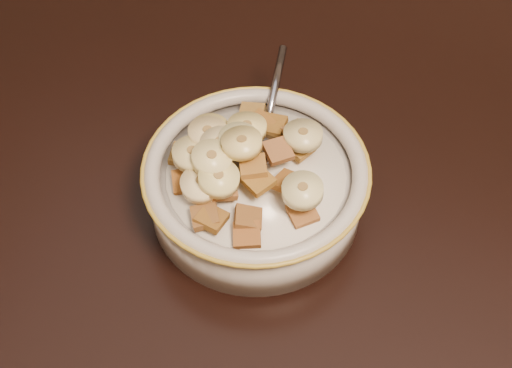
% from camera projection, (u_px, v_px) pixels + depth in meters
% --- Properties ---
extents(table, '(1.40, 0.91, 0.04)m').
position_uv_depth(table, '(246.00, 83.00, 0.71)').
color(table, black).
rests_on(table, floor).
extents(cereal_bowl, '(0.17, 0.17, 0.04)m').
position_uv_depth(cereal_bowl, '(256.00, 191.00, 0.58)').
color(cereal_bowl, '#B0A9A2').
rests_on(cereal_bowl, table).
extents(milk, '(0.14, 0.14, 0.00)m').
position_uv_depth(milk, '(256.00, 175.00, 0.56)').
color(milk, beige).
rests_on(milk, cereal_bowl).
extents(spoon, '(0.04, 0.04, 0.01)m').
position_uv_depth(spoon, '(262.00, 146.00, 0.58)').
color(spoon, gray).
rests_on(spoon, cereal_bowl).
extents(cereal_square_0, '(0.03, 0.03, 0.01)m').
position_uv_depth(cereal_square_0, '(303.00, 213.00, 0.53)').
color(cereal_square_0, brown).
rests_on(cereal_square_0, milk).
extents(cereal_square_1, '(0.03, 0.03, 0.01)m').
position_uv_depth(cereal_square_1, '(243.00, 144.00, 0.56)').
color(cereal_square_1, brown).
rests_on(cereal_square_1, milk).
extents(cereal_square_2, '(0.02, 0.02, 0.01)m').
position_uv_depth(cereal_square_2, '(252.00, 114.00, 0.59)').
color(cereal_square_2, olive).
rests_on(cereal_square_2, milk).
extents(cereal_square_3, '(0.03, 0.03, 0.01)m').
position_uv_depth(cereal_square_3, '(205.00, 216.00, 0.53)').
color(cereal_square_3, brown).
rests_on(cereal_square_3, milk).
extents(cereal_square_4, '(0.03, 0.03, 0.01)m').
position_uv_depth(cereal_square_4, '(278.00, 151.00, 0.55)').
color(cereal_square_4, brown).
rests_on(cereal_square_4, milk).
extents(cereal_square_5, '(0.03, 0.03, 0.01)m').
position_uv_depth(cereal_square_5, '(297.00, 133.00, 0.58)').
color(cereal_square_5, brown).
rests_on(cereal_square_5, milk).
extents(cereal_square_6, '(0.03, 0.03, 0.01)m').
position_uv_depth(cereal_square_6, '(299.00, 148.00, 0.57)').
color(cereal_square_6, olive).
rests_on(cereal_square_6, milk).
extents(cereal_square_7, '(0.03, 0.03, 0.01)m').
position_uv_depth(cereal_square_7, '(224.00, 182.00, 0.54)').
color(cereal_square_7, brown).
rests_on(cereal_square_7, milk).
extents(cereal_square_8, '(0.03, 0.03, 0.01)m').
position_uv_depth(cereal_square_8, '(247.00, 235.00, 0.52)').
color(cereal_square_8, brown).
rests_on(cereal_square_8, milk).
extents(cereal_square_9, '(0.03, 0.03, 0.01)m').
position_uv_depth(cereal_square_9, '(260.00, 124.00, 0.58)').
color(cereal_square_9, brown).
rests_on(cereal_square_9, milk).
extents(cereal_square_10, '(0.03, 0.03, 0.01)m').
position_uv_depth(cereal_square_10, '(205.00, 135.00, 0.58)').
color(cereal_square_10, brown).
rests_on(cereal_square_10, milk).
extents(cereal_square_11, '(0.03, 0.03, 0.01)m').
position_uv_depth(cereal_square_11, '(253.00, 167.00, 0.54)').
color(cereal_square_11, '#8D5D1B').
rests_on(cereal_square_11, milk).
extents(cereal_square_12, '(0.03, 0.03, 0.01)m').
position_uv_depth(cereal_square_12, '(248.00, 218.00, 0.53)').
color(cereal_square_12, brown).
rests_on(cereal_square_12, milk).
extents(cereal_square_13, '(0.02, 0.02, 0.01)m').
position_uv_depth(cereal_square_13, '(229.00, 139.00, 0.57)').
color(cereal_square_13, '#97531B').
rests_on(cereal_square_13, milk).
extents(cereal_square_14, '(0.02, 0.02, 0.01)m').
position_uv_depth(cereal_square_14, '(212.00, 218.00, 0.53)').
color(cereal_square_14, brown).
rests_on(cereal_square_14, milk).
extents(cereal_square_15, '(0.02, 0.02, 0.01)m').
position_uv_depth(cereal_square_15, '(214.00, 160.00, 0.55)').
color(cereal_square_15, brown).
rests_on(cereal_square_15, milk).
extents(cereal_square_16, '(0.02, 0.02, 0.01)m').
position_uv_depth(cereal_square_16, '(211.00, 160.00, 0.56)').
color(cereal_square_16, brown).
rests_on(cereal_square_16, milk).
extents(cereal_square_17, '(0.03, 0.03, 0.01)m').
position_uv_depth(cereal_square_17, '(259.00, 181.00, 0.53)').
color(cereal_square_17, brown).
rests_on(cereal_square_17, milk).
extents(cereal_square_18, '(0.03, 0.03, 0.01)m').
position_uv_depth(cereal_square_18, '(197.00, 151.00, 0.57)').
color(cereal_square_18, olive).
rests_on(cereal_square_18, milk).
extents(cereal_square_19, '(0.02, 0.02, 0.01)m').
position_uv_depth(cereal_square_19, '(183.00, 155.00, 0.56)').
color(cereal_square_19, brown).
rests_on(cereal_square_19, milk).
extents(cereal_square_20, '(0.03, 0.03, 0.01)m').
position_uv_depth(cereal_square_20, '(288.00, 182.00, 0.54)').
color(cereal_square_20, brown).
rests_on(cereal_square_20, milk).
extents(cereal_square_21, '(0.03, 0.03, 0.01)m').
position_uv_depth(cereal_square_21, '(223.00, 188.00, 0.54)').
color(cereal_square_21, brown).
rests_on(cereal_square_21, milk).
extents(cereal_square_22, '(0.02, 0.02, 0.01)m').
position_uv_depth(cereal_square_22, '(273.00, 125.00, 0.58)').
color(cereal_square_22, brown).
rests_on(cereal_square_22, milk).
extents(cereal_square_23, '(0.03, 0.03, 0.01)m').
position_uv_depth(cereal_square_23, '(186.00, 181.00, 0.55)').
color(cereal_square_23, brown).
rests_on(cereal_square_23, milk).
extents(banana_slice_0, '(0.04, 0.04, 0.01)m').
position_uv_depth(banana_slice_0, '(247.00, 128.00, 0.56)').
color(banana_slice_0, '#FADD7B').
rests_on(banana_slice_0, milk).
extents(banana_slice_1, '(0.04, 0.04, 0.01)m').
position_uv_depth(banana_slice_1, '(220.00, 145.00, 0.54)').
color(banana_slice_1, '#FBE9A2').
rests_on(banana_slice_1, milk).
extents(banana_slice_2, '(0.03, 0.03, 0.01)m').
position_uv_depth(banana_slice_2, '(212.00, 159.00, 0.53)').
color(banana_slice_2, '#FFE6AB').
rests_on(banana_slice_2, milk).
extents(banana_slice_3, '(0.04, 0.04, 0.01)m').
position_uv_depth(banana_slice_3, '(239.00, 141.00, 0.55)').
color(banana_slice_3, '#D2C985').
rests_on(banana_slice_3, milk).
extents(banana_slice_4, '(0.04, 0.04, 0.01)m').
position_uv_depth(banana_slice_4, '(242.00, 143.00, 0.54)').
color(banana_slice_4, '#D7BA6B').
rests_on(banana_slice_4, milk).
extents(banana_slice_5, '(0.03, 0.03, 0.01)m').
position_uv_depth(banana_slice_5, '(192.00, 154.00, 0.55)').
color(banana_slice_5, '#D4BE83').
rests_on(banana_slice_5, milk).
extents(banana_slice_6, '(0.04, 0.04, 0.01)m').
position_uv_depth(banana_slice_6, '(201.00, 184.00, 0.53)').
color(banana_slice_6, '#F9E4A2').
rests_on(banana_slice_6, milk).
extents(banana_slice_7, '(0.04, 0.04, 0.01)m').
position_uv_depth(banana_slice_7, '(303.00, 136.00, 0.56)').
color(banana_slice_7, '#CEBE87').
rests_on(banana_slice_7, milk).
extents(banana_slice_8, '(0.04, 0.04, 0.01)m').
position_uv_depth(banana_slice_8, '(303.00, 191.00, 0.52)').
color(banana_slice_8, beige).
rests_on(banana_slice_8, milk).
extents(banana_slice_9, '(0.03, 0.03, 0.01)m').
position_uv_depth(banana_slice_9, '(210.00, 131.00, 0.57)').
color(banana_slice_9, '#E2CA74').
rests_on(banana_slice_9, milk).
extents(banana_slice_10, '(0.03, 0.03, 0.01)m').
position_uv_depth(banana_slice_10, '(219.00, 179.00, 0.53)').
color(banana_slice_10, '#CCC281').
rests_on(banana_slice_10, milk).
extents(banana_slice_11, '(0.04, 0.04, 0.01)m').
position_uv_depth(banana_slice_11, '(208.00, 133.00, 0.56)').
color(banana_slice_11, '#D1BB7D').
rests_on(banana_slice_11, milk).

